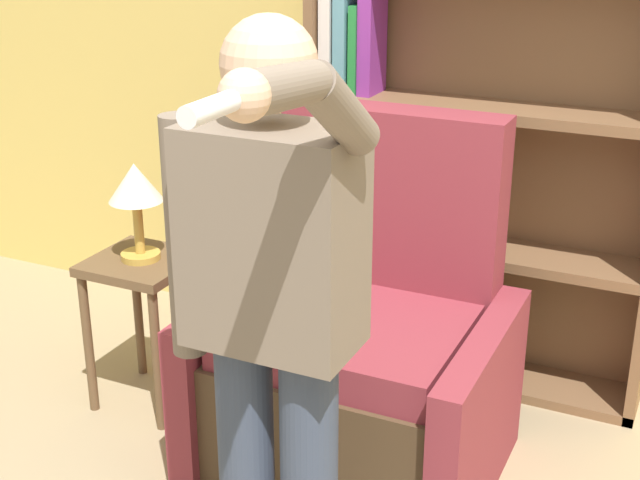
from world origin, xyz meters
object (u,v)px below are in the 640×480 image
bookcase (443,184)px  person_standing (271,310)px  side_table (144,290)px  table_lamp (136,190)px  armchair (361,360)px

bookcase → person_standing: bearing=-87.9°
side_table → table_lamp: bearing=-90.0°
armchair → person_standing: 0.97m
armchair → person_standing: size_ratio=0.74×
bookcase → side_table: size_ratio=2.80×
side_table → person_standing: bearing=-38.7°
bookcase → person_standing: 1.55m
armchair → table_lamp: size_ratio=3.26×
person_standing → armchair: bearing=96.3°
person_standing → side_table: person_standing is taller
bookcase → person_standing: size_ratio=1.03×
bookcase → armchair: bookcase is taller
armchair → side_table: armchair is taller
table_lamp → armchair: bearing=0.1°
person_standing → table_lamp: person_standing is taller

